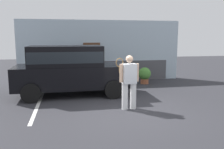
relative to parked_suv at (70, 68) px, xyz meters
name	(u,v)px	position (x,y,z in m)	size (l,w,h in m)	color
ground_plane	(128,112)	(1.77, -2.68, -1.15)	(40.00, 40.00, 0.00)	#2D2D33
parking_stripe_0	(38,104)	(-1.17, -1.18, -1.14)	(0.12, 4.40, 0.01)	silver
house_frontage	(101,53)	(1.76, 3.01, 0.40)	(8.79, 0.40, 3.29)	silver
parked_suv	(70,68)	(0.00, 0.00, 0.00)	(4.61, 2.18, 2.05)	black
tennis_player_man	(129,81)	(1.90, -2.36, -0.20)	(0.80, 0.32, 1.81)	white
potted_plant_by_porch	(145,75)	(3.83, 1.72, -0.68)	(0.64, 0.64, 0.85)	#9E5638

